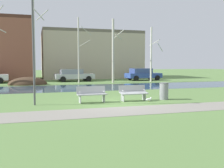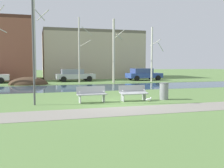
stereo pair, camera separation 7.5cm
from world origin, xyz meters
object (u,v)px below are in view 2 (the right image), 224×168
at_px(trash_bin, 164,91).
at_px(streetlamp, 33,28).
at_px(parked_hatch_third_blue, 143,74).
at_px(parked_sedan_second_silver, 74,75).
at_px(bench_left, 92,94).
at_px(bench_right, 133,92).
at_px(seagull, 149,99).

relative_size(trash_bin, streetlamp, 0.17).
bearing_deg(parked_hatch_third_blue, trash_bin, -109.27).
height_order(trash_bin, parked_sedan_second_silver, parked_sedan_second_silver).
xyz_separation_m(bench_left, trash_bin, (4.28, -0.07, 0.04)).
bearing_deg(trash_bin, parked_hatch_third_blue, 70.73).
distance_m(bench_right, trash_bin, 1.89).
relative_size(bench_left, trash_bin, 1.65).
xyz_separation_m(trash_bin, parked_sedan_second_silver, (-2.89, 16.67, 0.25)).
relative_size(streetlamp, parked_sedan_second_silver, 1.27).
bearing_deg(bench_left, parked_hatch_third_blue, 58.29).
distance_m(bench_right, parked_hatch_third_blue, 17.73).
xyz_separation_m(bench_right, streetlamp, (-5.35, -0.00, 3.39)).
bearing_deg(bench_right, parked_sedan_second_silver, 93.48).
relative_size(trash_bin, parked_sedan_second_silver, 0.21).
bearing_deg(streetlamp, parked_sedan_second_silver, 75.35).
bearing_deg(parked_sedan_second_silver, bench_left, -94.78).
bearing_deg(parked_hatch_third_blue, bench_right, -115.11).
xyz_separation_m(bench_right, parked_sedan_second_silver, (-1.01, 16.60, 0.28)).
bearing_deg(trash_bin, parked_sedan_second_silver, 99.84).
bearing_deg(parked_sedan_second_silver, seagull, -84.40).
xyz_separation_m(streetlamp, parked_hatch_third_blue, (12.87, 16.06, -3.08)).
bearing_deg(bench_right, seagull, -42.34).
bearing_deg(bench_right, streetlamp, -179.95).
bearing_deg(seagull, trash_bin, 24.35).
distance_m(streetlamp, parked_hatch_third_blue, 20.81).
distance_m(parked_sedan_second_silver, parked_hatch_third_blue, 8.55).
xyz_separation_m(seagull, parked_hatch_third_blue, (6.84, 16.67, 0.65)).
bearing_deg(parked_hatch_third_blue, parked_sedan_second_silver, 176.33).
distance_m(bench_left, bench_right, 2.40).
bearing_deg(bench_left, bench_right, 0.00).
height_order(bench_right, trash_bin, trash_bin).
relative_size(seagull, parked_hatch_third_blue, 0.09).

